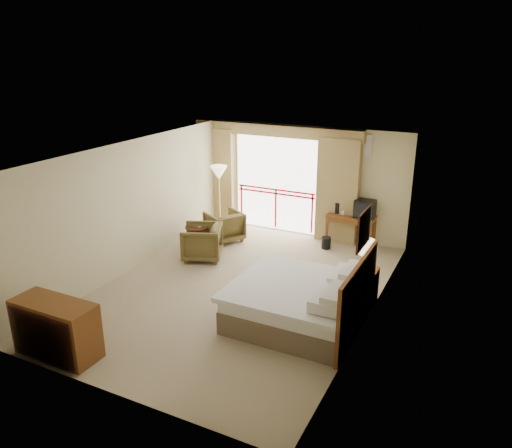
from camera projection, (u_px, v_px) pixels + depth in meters
The scene contains 29 objects.
floor at pixel (240, 289), 9.69m from camera, with size 7.00×7.00×0.00m, color gray.
ceiling at pixel (238, 152), 8.79m from camera, with size 7.00×7.00×0.00m, color white.
wall_back at pixel (307, 181), 12.20m from camera, with size 5.00×5.00×0.00m, color beige.
wall_front at pixel (108, 306), 6.29m from camera, with size 5.00×5.00×0.00m, color beige.
wall_left at pixel (132, 206), 10.29m from camera, with size 7.00×7.00×0.00m, color beige.
wall_right at pixel (373, 246), 8.20m from camera, with size 7.00×7.00×0.00m, color beige.
balcony_door at pixel (276, 184), 12.57m from camera, with size 2.40×2.40×0.00m, color white.
balcony_railing at pixel (276, 199), 12.68m from camera, with size 2.09×0.03×1.02m.
curtain_left at pixel (217, 176), 13.13m from camera, with size 1.00×0.26×2.50m, color olive.
curtain_right at pixel (338, 191), 11.75m from camera, with size 1.00×0.26×2.50m, color olive.
valance at pixel (275, 131), 12.04m from camera, with size 4.40×0.22×0.28m, color olive.
hvac_vent at pixel (361, 145), 11.30m from camera, with size 0.50×0.04×0.50m, color silver.
bed at pixel (301, 302), 8.43m from camera, with size 2.13×2.06×0.97m.
headboard at pixel (358, 299), 7.94m from camera, with size 0.06×2.10×1.30m, color #582B11.
framed_art at pixel (364, 229), 7.54m from camera, with size 0.04×0.72×0.60m.
nightstand at pixel (363, 286), 9.08m from camera, with size 0.46×0.54×0.65m, color #582B11.
table_lamp at pixel (367, 248), 8.88m from camera, with size 0.31×0.31×0.54m.
phone at pixel (359, 271), 8.85m from camera, with size 0.19×0.15×0.09m, color black.
desk at pixel (352, 221), 11.77m from camera, with size 1.12×0.54×0.73m.
tv at pixel (365, 209), 11.48m from camera, with size 0.46×0.36×0.42m.
coffee_maker at pixel (338, 208), 11.78m from camera, with size 0.12×0.12×0.27m, color black.
cup at pixel (343, 213), 11.71m from camera, with size 0.07×0.07×0.10m, color white.
wastebasket at pixel (326, 243), 11.64m from camera, with size 0.22×0.22×0.27m, color black.
armchair_far at pixel (225, 240), 12.17m from camera, with size 0.77×0.80×0.72m, color #473A1A.
armchair_near at pixel (202, 258), 11.13m from camera, with size 0.82×0.85×0.77m, color #473A1A.
side_table at pixel (198, 234), 11.40m from camera, with size 0.55×0.55×0.60m.
book at pixel (197, 226), 11.33m from camera, with size 0.15×0.21×0.02m, color white.
floor_lamp at pixel (219, 175), 12.39m from camera, with size 0.43×0.43×1.68m.
dresser at pixel (56, 329), 7.49m from camera, with size 1.33×0.56×0.88m.
Camera 1 is at (4.15, -7.67, 4.42)m, focal length 35.00 mm.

